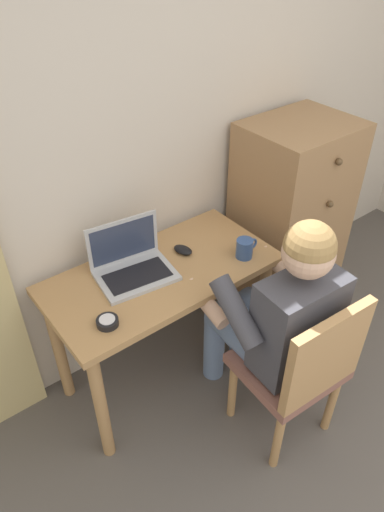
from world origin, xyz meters
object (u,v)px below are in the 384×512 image
at_px(desk, 162,291).
at_px(person_seated, 276,312).
at_px(dresser, 289,222).
at_px(chair, 300,367).
at_px(computer_mouse, 183,250).
at_px(desk_clock, 107,322).
at_px(coffee_mug, 245,248).
at_px(laptop, 132,263).

height_order(desk, person_seated, person_seated).
height_order(dresser, chair, dresser).
height_order(person_seated, computer_mouse, person_seated).
height_order(dresser, desk_clock, dresser).
bearing_deg(desk, chair, -68.09).
bearing_deg(desk, dresser, 3.01).
distance_m(desk, computer_mouse, 0.22).
xyz_separation_m(desk, computer_mouse, (0.16, 0.05, 0.14)).
bearing_deg(chair, desk_clock, 141.08).
relative_size(person_seated, coffee_mug, 9.83).
distance_m(laptop, desk_clock, 0.34).
xyz_separation_m(laptop, coffee_mug, (0.49, -0.22, -0.00)).
distance_m(computer_mouse, coffee_mug, 0.30).
xyz_separation_m(chair, desk_clock, (-0.63, 0.51, 0.26)).
bearing_deg(desk, person_seated, -59.91).
relative_size(desk, chair, 1.25).
relative_size(dresser, chair, 1.38).
relative_size(desk, coffee_mug, 8.98).
bearing_deg(laptop, desk, -33.70).
height_order(chair, coffee_mug, chair).
xyz_separation_m(computer_mouse, desk_clock, (-0.53, -0.20, -0.00)).
relative_size(person_seated, computer_mouse, 11.80).
bearing_deg(person_seated, computer_mouse, 101.91).
xyz_separation_m(desk, person_seated, (0.27, -0.47, 0.06)).
distance_m(desk, dresser, 0.93).
height_order(desk, coffee_mug, coffee_mug).
bearing_deg(chair, computer_mouse, 98.06).
height_order(desk, laptop, laptop).
bearing_deg(coffee_mug, desk_clock, 179.63).
xyz_separation_m(chair, laptop, (-0.37, 0.72, 0.30)).
bearing_deg(desk, laptop, 146.30).
bearing_deg(dresser, computer_mouse, 179.78).
bearing_deg(dresser, chair, -133.52).
distance_m(dresser, chair, 0.97).
bearing_deg(coffee_mug, dresser, 19.96).
height_order(desk, dresser, dresser).
bearing_deg(coffee_mug, laptop, 155.19).
bearing_deg(person_seated, desk_clock, 153.03).
distance_m(chair, computer_mouse, 0.76).
bearing_deg(desk, desk_clock, -158.02).
bearing_deg(person_seated, coffee_mug, 72.03).
xyz_separation_m(person_seated, computer_mouse, (-0.11, 0.52, 0.08)).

